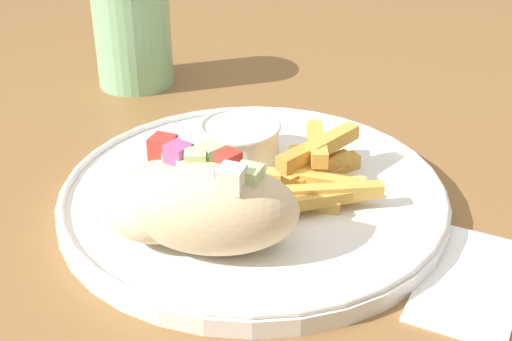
% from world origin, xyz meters
% --- Properties ---
extents(table, '(1.40, 1.40, 0.74)m').
position_xyz_m(table, '(0.00, 0.00, 0.67)').
color(table, brown).
rests_on(table, ground_plane).
extents(napkin, '(0.14, 0.10, 0.00)m').
position_xyz_m(napkin, '(-0.00, -0.18, 0.74)').
color(napkin, white).
rests_on(napkin, table).
extents(plate, '(0.31, 0.31, 0.02)m').
position_xyz_m(plate, '(-0.04, -0.00, 0.75)').
color(plate, white).
rests_on(plate, table).
extents(pita_sandwich_near, '(0.13, 0.13, 0.07)m').
position_xyz_m(pita_sandwich_near, '(-0.11, -0.03, 0.78)').
color(pita_sandwich_near, beige).
rests_on(pita_sandwich_near, plate).
extents(pita_sandwich_far, '(0.13, 0.11, 0.06)m').
position_xyz_m(pita_sandwich_far, '(-0.11, 0.01, 0.77)').
color(pita_sandwich_far, beige).
rests_on(pita_sandwich_far, plate).
extents(fries_pile, '(0.12, 0.10, 0.04)m').
position_xyz_m(fries_pile, '(0.00, -0.03, 0.76)').
color(fries_pile, '#E5B251').
rests_on(fries_pile, plate).
extents(sauce_ramekin, '(0.07, 0.07, 0.03)m').
position_xyz_m(sauce_ramekin, '(-0.01, 0.05, 0.77)').
color(sauce_ramekin, white).
rests_on(sauce_ramekin, plate).
extents(water_glass, '(0.08, 0.08, 0.11)m').
position_xyz_m(water_glass, '(0.05, 0.27, 0.79)').
color(water_glass, '#8CCC93').
rests_on(water_glass, table).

